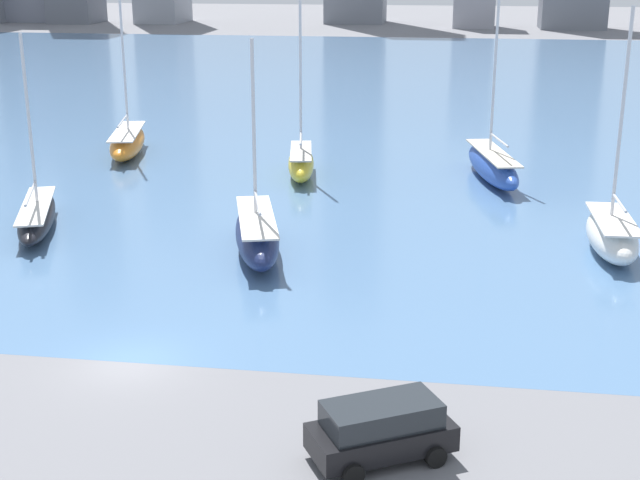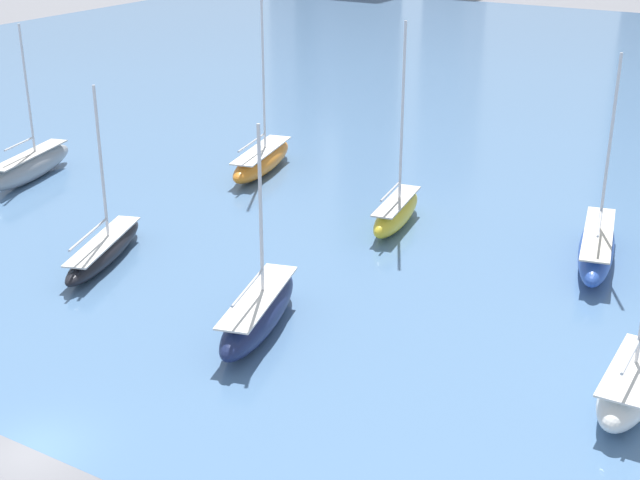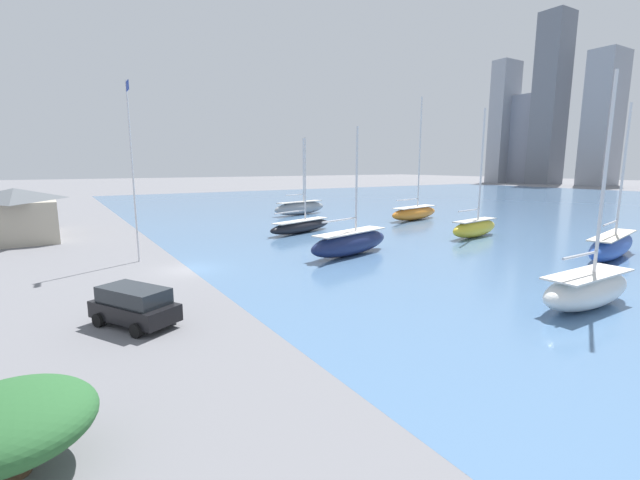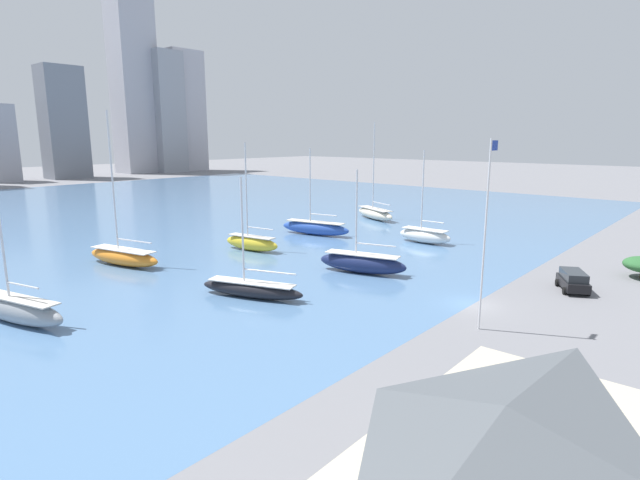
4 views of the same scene
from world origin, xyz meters
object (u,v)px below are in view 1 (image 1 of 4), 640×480
(sailboat_navy, at_px, (257,234))
(parked_suv_black, at_px, (381,429))
(sailboat_white, at_px, (612,234))
(sailboat_black, at_px, (37,215))
(sailboat_blue, at_px, (492,165))
(sailboat_yellow, at_px, (301,162))
(sailboat_orange, at_px, (128,141))

(sailboat_navy, height_order, parked_suv_black, sailboat_navy)
(sailboat_white, relative_size, sailboat_black, 1.16)
(sailboat_blue, distance_m, sailboat_yellow, 13.03)
(sailboat_black, xyz_separation_m, sailboat_blue, (25.54, 15.17, 0.25))
(sailboat_white, bearing_deg, sailboat_orange, 148.98)
(sailboat_orange, xyz_separation_m, sailboat_black, (1.78, -19.41, -0.24))
(sailboat_blue, bearing_deg, parked_suv_black, -109.41)
(sailboat_blue, distance_m, parked_suv_black, 36.42)
(sailboat_white, height_order, parked_suv_black, sailboat_white)
(sailboat_white, xyz_separation_m, parked_suv_black, (-10.09, -21.20, -0.04))
(sailboat_black, height_order, sailboat_blue, sailboat_blue)
(sailboat_black, relative_size, sailboat_yellow, 0.79)
(sailboat_orange, distance_m, sailboat_navy, 26.48)
(parked_suv_black, bearing_deg, sailboat_blue, 143.59)
(sailboat_yellow, bearing_deg, sailboat_blue, -5.39)
(sailboat_white, height_order, sailboat_navy, sailboat_white)
(sailboat_yellow, bearing_deg, sailboat_navy, -97.30)
(sailboat_black, xyz_separation_m, sailboat_yellow, (12.53, 14.32, 0.25))
(sailboat_navy, bearing_deg, sailboat_blue, 39.47)
(sailboat_orange, xyz_separation_m, sailboat_blue, (27.31, -4.24, 0.01))
(sailboat_white, relative_size, sailboat_navy, 1.14)
(sailboat_orange, xyz_separation_m, parked_suv_black, (22.70, -40.36, -0.04))
(sailboat_yellow, xyz_separation_m, parked_suv_black, (8.38, -35.27, -0.05))
(sailboat_white, bearing_deg, sailboat_yellow, 141.99)
(sailboat_orange, relative_size, parked_suv_black, 3.55)
(parked_suv_black, bearing_deg, sailboat_orange, -179.78)
(sailboat_orange, relative_size, sailboat_black, 1.58)
(sailboat_navy, distance_m, parked_suv_black, 20.04)
(sailboat_white, distance_m, sailboat_navy, 18.13)
(parked_suv_black, bearing_deg, sailboat_white, 125.43)
(sailboat_black, distance_m, sailboat_navy, 13.32)
(sailboat_yellow, height_order, parked_suv_black, sailboat_yellow)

